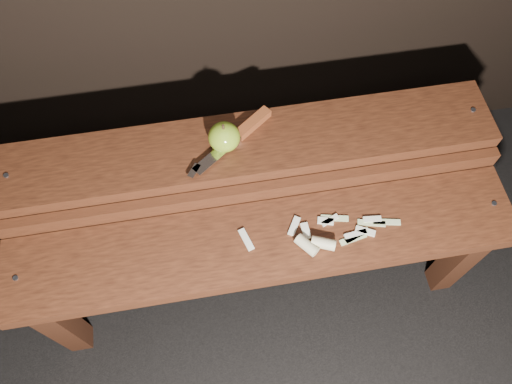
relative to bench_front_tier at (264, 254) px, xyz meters
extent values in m
plane|color=black|center=(0.00, 0.06, -0.35)|extent=(60.00, 60.00, 0.00)
cube|color=black|center=(-0.54, -0.04, -0.16)|extent=(0.06, 0.06, 0.38)
cube|color=black|center=(0.54, -0.04, -0.16)|extent=(0.06, 0.06, 0.38)
cube|color=#411E0F|center=(0.00, 0.01, 0.05)|extent=(1.20, 0.20, 0.04)
cylinder|color=slate|center=(-0.56, 0.01, 0.07)|extent=(0.01, 0.01, 0.00)
cylinder|color=slate|center=(0.56, 0.01, 0.07)|extent=(0.01, 0.01, 0.00)
cube|color=black|center=(-0.54, 0.26, -0.12)|extent=(0.06, 0.06, 0.46)
cube|color=black|center=(0.54, 0.26, -0.12)|extent=(0.06, 0.06, 0.46)
cube|color=#411E0F|center=(0.00, 0.13, 0.09)|extent=(1.20, 0.02, 0.05)
cube|color=#411E0F|center=(0.00, 0.23, 0.13)|extent=(1.20, 0.18, 0.04)
cylinder|color=slate|center=(-0.56, 0.23, 0.15)|extent=(0.01, 0.01, 0.00)
cylinder|color=slate|center=(0.56, 0.23, 0.15)|extent=(0.01, 0.01, 0.00)
ellipsoid|color=olive|center=(-0.06, 0.23, 0.18)|extent=(0.07, 0.07, 0.07)
cylinder|color=#382314|center=(-0.06, 0.23, 0.22)|extent=(0.01, 0.01, 0.01)
cube|color=brown|center=(0.02, 0.27, 0.16)|extent=(0.10, 0.08, 0.02)
cube|color=silver|center=(-0.03, 0.24, 0.16)|extent=(0.03, 0.03, 0.02)
cube|color=silver|center=(-0.09, 0.20, 0.16)|extent=(0.11, 0.09, 0.00)
cube|color=silver|center=(-0.14, 0.17, 0.16)|extent=(0.03, 0.04, 0.00)
cube|color=beige|center=(0.24, -0.01, 0.07)|extent=(0.05, 0.03, 0.01)
cube|color=beige|center=(0.26, 0.02, 0.07)|extent=(0.04, 0.02, 0.01)
cube|color=beige|center=(0.16, 0.03, 0.07)|extent=(0.05, 0.03, 0.01)
cube|color=beige|center=(0.15, 0.03, 0.07)|extent=(0.04, 0.03, 0.01)
cube|color=beige|center=(-0.04, 0.02, 0.07)|extent=(0.03, 0.06, 0.01)
cube|color=beige|center=(0.21, -0.01, 0.07)|extent=(0.06, 0.02, 0.01)
cube|color=beige|center=(0.08, 0.03, 0.07)|extent=(0.04, 0.05, 0.01)
cube|color=beige|center=(0.10, 0.01, 0.07)|extent=(0.02, 0.04, 0.01)
cylinder|color=#C9BB8C|center=(0.09, -0.02, 0.08)|extent=(0.05, 0.06, 0.03)
cylinder|color=#C9BB8C|center=(0.13, -0.03, 0.08)|extent=(0.06, 0.05, 0.03)
cube|color=#BCC988|center=(0.21, -0.02, 0.07)|extent=(0.07, 0.04, 0.00)
cube|color=#BCC988|center=(0.17, 0.04, 0.07)|extent=(0.07, 0.03, 0.00)
cube|color=#BCC988|center=(0.20, -0.02, 0.07)|extent=(0.07, 0.03, 0.00)
cube|color=#BCC988|center=(0.29, 0.01, 0.07)|extent=(0.07, 0.03, 0.00)
cube|color=#BCC988|center=(0.26, 0.01, 0.07)|extent=(0.07, 0.03, 0.00)
camera|label=1|loc=(-0.09, -0.42, 1.13)|focal=35.00mm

